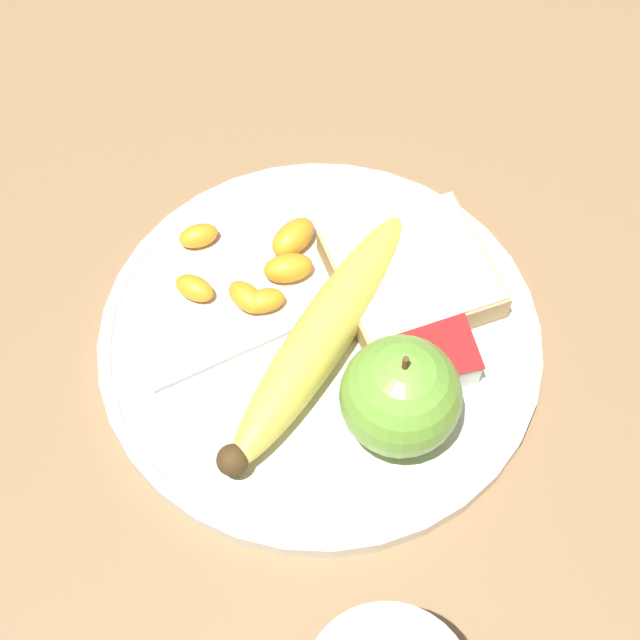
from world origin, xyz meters
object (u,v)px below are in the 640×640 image
Objects in this scene: plate at (320,340)px; banana at (315,338)px; apple at (401,396)px; jam_packet at (433,356)px; fork at (316,312)px; bread_slice at (411,274)px.

banana is at bearing -120.14° from plate.
apple is 1.59× the size of jam_packet.
apple reaches higher than fork.
apple reaches higher than bread_slice.
bread_slice is 2.09× the size of jam_packet.
banana is (-0.04, 0.06, -0.02)m from apple.
fork is at bearing 108.19° from apple.
jam_packet is at bearing -55.10° from fork.
fork is (-0.03, 0.09, -0.03)m from apple.
apple reaches higher than plate.
fork is at bearing -173.88° from bread_slice.
bread_slice and jam_packet have the same top height.
bread_slice is at bearing 25.39° from banana.
apple is 0.47× the size of banana.
banana is 1.62× the size of bread_slice.
jam_packet is (0.06, -0.04, 0.01)m from plate.
bread_slice is at bearing 20.14° from plate.
plate is 0.02m from fork.
bread_slice reaches higher than fork.
plate is 0.02m from banana.
banana reaches higher than jam_packet.
bread_slice is (0.06, 0.02, 0.02)m from plate.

